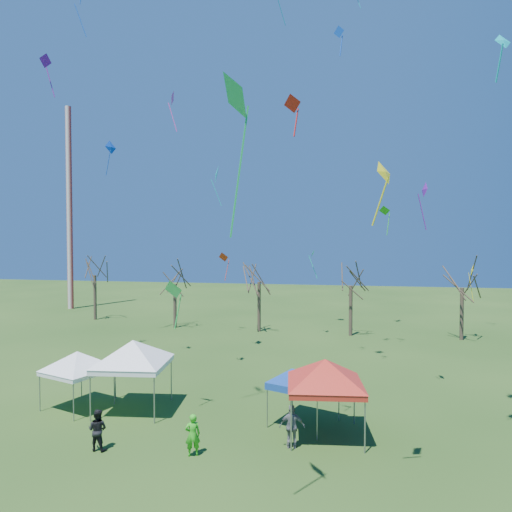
{
  "coord_description": "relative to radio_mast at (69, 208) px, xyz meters",
  "views": [
    {
      "loc": [
        5.15,
        -17.41,
        8.55
      ],
      "look_at": [
        1.34,
        3.0,
        7.83
      ],
      "focal_mm": 32.0,
      "sensor_mm": 36.0,
      "label": 1
    }
  ],
  "objects": [
    {
      "name": "kite_18",
      "position": [
        32.97,
        -24.51,
        7.9
      ],
      "size": [
        0.68,
        0.48,
        1.78
      ],
      "rotation": [
        0.0,
        0.0,
        2.65
      ],
      "color": "blue",
      "rests_on": "ground"
    },
    {
      "name": "kite_22",
      "position": [
        30.68,
        -11.12,
        -5.24
      ],
      "size": [
        0.81,
        0.82,
        2.58
      ],
      "rotation": [
        0.0,
        0.0,
        4.62
      ],
      "color": "#0CBE9C",
      "rests_on": "ground"
    },
    {
      "name": "kite_12",
      "position": [
        44.15,
        -9.78,
        -6.57
      ],
      "size": [
        0.46,
        1.05,
        3.23
      ],
      "rotation": [
        0.0,
        0.0,
        4.59
      ],
      "color": "#FFF71A",
      "rests_on": "ground"
    },
    {
      "name": "tree_3",
      "position": [
        34.03,
        -9.96,
        -6.42
      ],
      "size": [
        3.59,
        3.59,
        7.91
      ],
      "color": "#3D2D21",
      "rests_on": "ground"
    },
    {
      "name": "kite_7",
      "position": [
        13.27,
        -23.14,
        8.2
      ],
      "size": [
        0.81,
        1.03,
        2.92
      ],
      "rotation": [
        0.0,
        0.0,
        4.43
      ],
      "color": "#81169D",
      "rests_on": "ground"
    },
    {
      "name": "person_dark",
      "position": [
        23.45,
        -34.64,
        -11.66
      ],
      "size": [
        0.83,
        0.65,
        1.67
      ],
      "primitive_type": "imported",
      "rotation": [
        0.0,
        0.0,
        3.12
      ],
      "color": "black",
      "rests_on": "ground"
    },
    {
      "name": "ground",
      "position": [
        28.0,
        -34.0,
        -12.5
      ],
      "size": [
        140.0,
        140.0,
        0.0
      ],
      "primitive_type": "plane",
      "color": "#224215",
      "rests_on": "ground"
    },
    {
      "name": "kite_24",
      "position": [
        23.34,
        -25.76,
        4.33
      ],
      "size": [
        0.53,
        0.92,
        2.36
      ],
      "rotation": [
        0.0,
        0.0,
        4.94
      ],
      "color": "#F336C0",
      "rests_on": "ground"
    },
    {
      "name": "kite_1",
      "position": [
        25.14,
        -30.39,
        -6.37
      ],
      "size": [
        1.19,
        0.89,
        2.39
      ],
      "rotation": [
        0.0,
        0.0,
        2.83
      ],
      "color": "green",
      "rests_on": "ground"
    },
    {
      "name": "person_grey",
      "position": [
        31.22,
        -32.98,
        -11.61
      ],
      "size": [
        1.09,
        0.57,
        1.78
      ],
      "primitive_type": "imported",
      "rotation": [
        0.0,
        0.0,
        3.27
      ],
      "color": "slate",
      "rests_on": "ground"
    },
    {
      "name": "kite_19",
      "position": [
        36.48,
        -14.66,
        -1.68
      ],
      "size": [
        1.04,
        0.87,
        2.35
      ],
      "rotation": [
        0.0,
        0.0,
        2.72
      ],
      "color": "#1DA018",
      "rests_on": "ground"
    },
    {
      "name": "tent_blue",
      "position": [
        31.49,
        -30.47,
        -10.58
      ],
      "size": [
        3.43,
        3.43,
        2.08
      ],
      "rotation": [
        0.0,
        0.0,
        -0.37
      ],
      "color": "gray",
      "rests_on": "ground"
    },
    {
      "name": "kite_2",
      "position": [
        13.56,
        -14.79,
        4.03
      ],
      "size": [
        0.79,
        1.25,
        3.05
      ],
      "rotation": [
        0.0,
        0.0,
        1.21
      ],
      "color": "blue",
      "rests_on": "ground"
    },
    {
      "name": "tree_1",
      "position": [
        17.23,
        -9.35,
        -6.71
      ],
      "size": [
        3.42,
        3.42,
        7.54
      ],
      "color": "#3D2D21",
      "rests_on": "ground"
    },
    {
      "name": "kite_25",
      "position": [
        31.2,
        -32.94,
        1.51
      ],
      "size": [
        0.88,
        0.69,
        1.75
      ],
      "rotation": [
        0.0,
        0.0,
        2.73
      ],
      "color": "red",
      "rests_on": "ground"
    },
    {
      "name": "tent_white_mid",
      "position": [
        22.94,
        -30.32,
        -9.19
      ],
      "size": [
        4.63,
        4.63,
        4.1
      ],
      "rotation": [
        0.0,
        0.0,
        0.11
      ],
      "color": "gray",
      "rests_on": "ground"
    },
    {
      "name": "kite_13",
      "position": [
        22.51,
        -10.69,
        -5.53
      ],
      "size": [
        1.19,
        0.95,
        2.64
      ],
      "rotation": [
        0.0,
        0.0,
        2.82
      ],
      "color": "red",
      "rests_on": "ground"
    },
    {
      "name": "kite_5",
      "position": [
        30.34,
        -39.19,
        -0.05
      ],
      "size": [
        1.35,
        1.59,
        4.53
      ],
      "rotation": [
        0.0,
        0.0,
        2.08
      ],
      "color": "green",
      "rests_on": "ground"
    },
    {
      "name": "kite_11",
      "position": [
        24.16,
        -19.12,
        0.83
      ],
      "size": [
        0.83,
        1.37,
        2.93
      ],
      "rotation": [
        0.0,
        0.0,
        4.97
      ],
      "color": "#0BA8B3",
      "rests_on": "ground"
    },
    {
      "name": "radio_mast",
      "position": [
        0.0,
        0.0,
        0.0
      ],
      "size": [
        0.7,
        0.7,
        25.0
      ],
      "primitive_type": "cylinder",
      "color": "silver",
      "rests_on": "ground"
    },
    {
      "name": "tree_4",
      "position": [
        43.36,
        -10.0,
        -6.44
      ],
      "size": [
        3.58,
        3.58,
        7.89
      ],
      "color": "#3D2D21",
      "rests_on": "ground"
    },
    {
      "name": "kite_9",
      "position": [
        38.82,
        -33.44,
        3.15
      ],
      "size": [
        0.78,
        0.63,
        1.77
      ],
      "rotation": [
        0.0,
        0.0,
        0.44
      ],
      "color": "#0CB3BA",
      "rests_on": "ground"
    },
    {
      "name": "tent_white_west",
      "position": [
        20.01,
        -30.53,
        -9.79
      ],
      "size": [
        3.59,
        3.59,
        3.35
      ],
      "rotation": [
        0.0,
        0.0,
        -0.33
      ],
      "color": "gray",
      "rests_on": "ground"
    },
    {
      "name": "tree_0",
      "position": [
        7.15,
        -6.62,
        -6.01
      ],
      "size": [
        3.83,
        3.83,
        8.44
      ],
      "color": "#3D2D21",
      "rests_on": "ground"
    },
    {
      "name": "kite_21",
      "position": [
        17.41,
        -25.55,
        10.69
      ],
      "size": [
        0.78,
        0.88,
        2.54
      ],
      "rotation": [
        0.0,
        0.0,
        5.27
      ],
      "color": "blue",
      "rests_on": "ground"
    },
    {
      "name": "kite_27",
      "position": [
        34.49,
        -36.29,
        -1.82
      ],
      "size": [
        0.83,
        0.95,
        2.12
      ],
      "rotation": [
        0.0,
        0.0,
        0.99
      ],
      "color": "yellow",
      "rests_on": "ground"
    },
    {
      "name": "tree_2",
      "position": [
        25.63,
        -9.62,
        -6.21
      ],
      "size": [
        3.71,
        3.71,
        8.18
      ],
      "color": "#3D2D21",
      "rests_on": "ground"
    },
    {
      "name": "kite_17",
      "position": [
        37.49,
        -25.71,
        -1.32
      ],
      "size": [
        0.5,
        0.85,
        2.59
      ],
      "rotation": [
        0.0,
        0.0,
        4.91
      ],
      "color": "#6D17A5",
      "rests_on": "ground"
    },
    {
      "name": "person_green",
      "position": [
        27.41,
        -34.38,
        -11.67
      ],
      "size": [
        0.72,
        0.62,
        1.67
      ],
      "primitive_type": "imported",
      "rotation": [
        0.0,
        0.0,
        3.57
      ],
      "color": "green",
      "rests_on": "ground"
    },
    {
      "name": "tent_red",
      "position": [
        32.51,
        -31.64,
        -9.33
      ],
      "size": [
        4.43,
        4.43,
        3.93
      ],
      "rotation": [
        0.0,
        0.0,
        0.11
      ],
      "color": "gray",
      "rests_on": "ground"
    }
  ]
}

